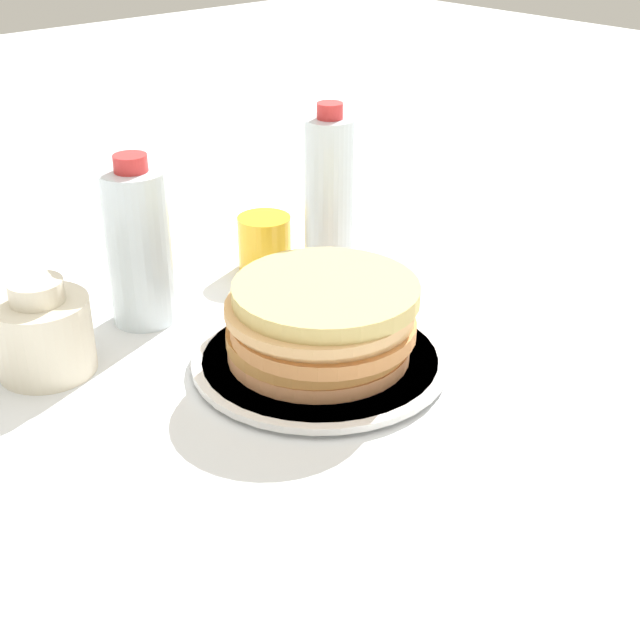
{
  "coord_description": "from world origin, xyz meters",
  "views": [
    {
      "loc": [
        0.55,
        0.62,
        0.47
      ],
      "look_at": [
        0.02,
        0.03,
        0.05
      ],
      "focal_mm": 50.0,
      "sensor_mm": 36.0,
      "label": 1
    }
  ],
  "objects_px": {
    "pancake_stack": "(321,321)",
    "cream_jug": "(43,333)",
    "juice_glass": "(265,243)",
    "water_bottle_mid": "(139,246)",
    "plate": "(320,360)",
    "water_bottle_near": "(329,201)"
  },
  "relations": [
    {
      "from": "pancake_stack",
      "to": "water_bottle_near",
      "type": "relative_size",
      "value": 0.9
    },
    {
      "from": "juice_glass",
      "to": "water_bottle_near",
      "type": "bearing_deg",
      "value": 114.8
    },
    {
      "from": "water_bottle_mid",
      "to": "juice_glass",
      "type": "bearing_deg",
      "value": -174.26
    },
    {
      "from": "juice_glass",
      "to": "cream_jug",
      "type": "distance_m",
      "value": 0.33
    },
    {
      "from": "pancake_stack",
      "to": "cream_jug",
      "type": "relative_size",
      "value": 1.96
    },
    {
      "from": "juice_glass",
      "to": "cream_jug",
      "type": "xyz_separation_m",
      "value": [
        0.33,
        0.05,
        0.01
      ]
    },
    {
      "from": "water_bottle_near",
      "to": "plate",
      "type": "bearing_deg",
      "value": 45.1
    },
    {
      "from": "plate",
      "to": "water_bottle_mid",
      "type": "bearing_deg",
      "value": -69.85
    },
    {
      "from": "cream_jug",
      "to": "water_bottle_mid",
      "type": "height_order",
      "value": "water_bottle_mid"
    },
    {
      "from": "plate",
      "to": "cream_jug",
      "type": "xyz_separation_m",
      "value": [
        0.21,
        -0.18,
        0.04
      ]
    },
    {
      "from": "pancake_stack",
      "to": "cream_jug",
      "type": "bearing_deg",
      "value": -40.76
    },
    {
      "from": "juice_glass",
      "to": "water_bottle_near",
      "type": "relative_size",
      "value": 0.31
    },
    {
      "from": "water_bottle_mid",
      "to": "pancake_stack",
      "type": "bearing_deg",
      "value": 109.78
    },
    {
      "from": "pancake_stack",
      "to": "juice_glass",
      "type": "xyz_separation_m",
      "value": [
        -0.11,
        -0.23,
        -0.02
      ]
    },
    {
      "from": "pancake_stack",
      "to": "cream_jug",
      "type": "height_order",
      "value": "cream_jug"
    },
    {
      "from": "cream_jug",
      "to": "water_bottle_near",
      "type": "distance_m",
      "value": 0.37
    },
    {
      "from": "plate",
      "to": "juice_glass",
      "type": "bearing_deg",
      "value": -115.99
    },
    {
      "from": "water_bottle_near",
      "to": "water_bottle_mid",
      "type": "distance_m",
      "value": 0.24
    },
    {
      "from": "cream_jug",
      "to": "water_bottle_mid",
      "type": "bearing_deg",
      "value": -167.32
    },
    {
      "from": "pancake_stack",
      "to": "water_bottle_mid",
      "type": "bearing_deg",
      "value": -70.22
    },
    {
      "from": "pancake_stack",
      "to": "water_bottle_near",
      "type": "distance_m",
      "value": 0.22
    },
    {
      "from": "plate",
      "to": "water_bottle_near",
      "type": "relative_size",
      "value": 1.2
    }
  ]
}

